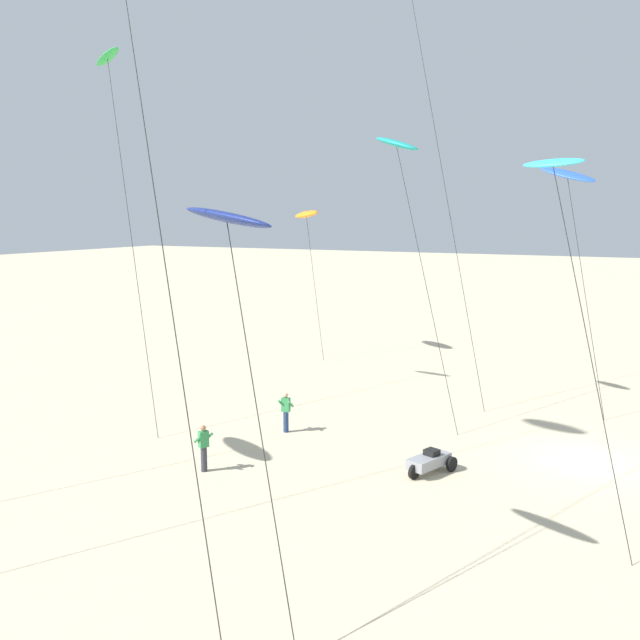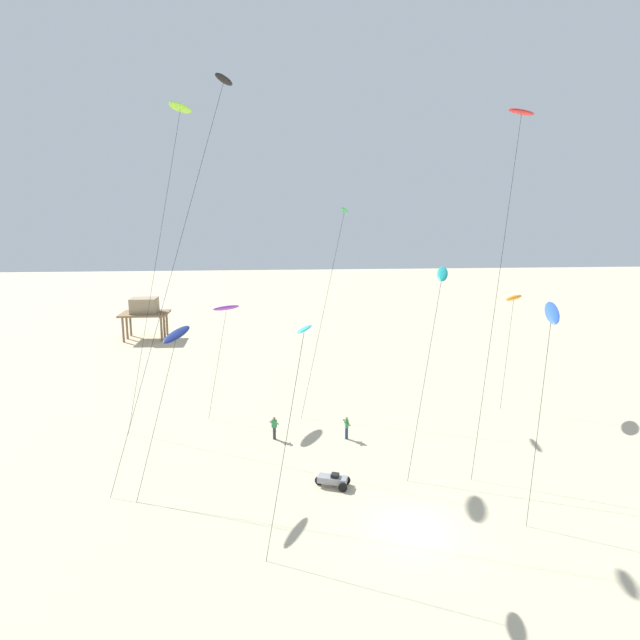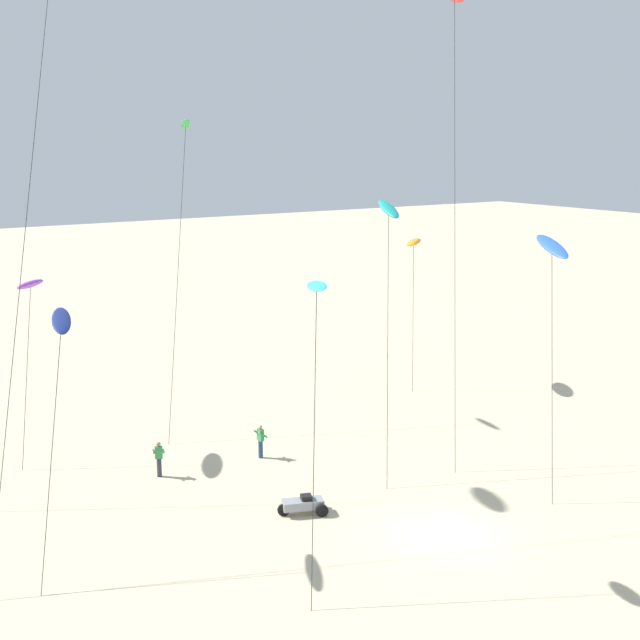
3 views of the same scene
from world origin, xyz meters
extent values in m
plane|color=beige|center=(0.00, 0.00, 0.00)|extent=(260.00, 260.00, 0.00)
ellipsoid|color=#8CD833|center=(-13.65, 19.34, 23.60)|extent=(1.95, 2.86, 0.80)
cylinder|color=#262626|center=(-15.65, 16.58, 11.74)|extent=(4.04, 5.55, 23.50)
ellipsoid|color=green|center=(-0.87, 21.24, 16.03)|extent=(1.23, 2.12, 0.76)
cylinder|color=#262626|center=(-2.88, 18.47, 7.98)|extent=(4.06, 5.57, 15.96)
ellipsoid|color=navy|center=(-12.57, 6.94, 8.87)|extent=(1.63, 3.11, 0.77)
cylinder|color=#262626|center=(-13.65, 5.46, 4.39)|extent=(2.18, 2.99, 8.79)
ellipsoid|color=purple|center=(-10.63, 18.18, 8.46)|extent=(2.46, 3.20, 0.84)
cylinder|color=#262626|center=(-11.37, 17.16, 4.17)|extent=(1.52, 2.09, 8.34)
ellipsoid|color=orange|center=(12.95, 18.27, 8.93)|extent=(2.86, 3.09, 0.82)
cylinder|color=#262626|center=(12.26, 17.32, 4.39)|extent=(1.41, 1.93, 8.79)
ellipsoid|color=#33BFE0|center=(-5.48, 0.85, 10.35)|extent=(1.14, 1.92, 0.39)
cylinder|color=#262626|center=(-6.48, -0.52, 5.14)|extent=(2.03, 2.78, 10.29)
ellipsoid|color=black|center=(-9.88, 13.39, 24.31)|extent=(1.40, 1.97, 0.74)
cylinder|color=#262626|center=(-13.09, 8.97, 12.11)|extent=(6.46, 8.88, 24.23)
ellipsoid|color=blue|center=(7.49, 2.08, 10.72)|extent=(1.51, 2.78, 1.13)
cylinder|color=#262626|center=(6.66, 0.93, 5.32)|extent=(1.70, 2.33, 10.65)
ellipsoid|color=red|center=(9.04, 10.67, 22.13)|extent=(3.00, 2.64, 0.46)
cylinder|color=#262626|center=(6.91, 7.73, 11.00)|extent=(4.29, 5.90, 22.02)
ellipsoid|color=teal|center=(3.76, 8.90, 12.04)|extent=(1.40, 2.50, 0.97)
cylinder|color=#262626|center=(2.34, 6.94, 5.96)|extent=(2.88, 3.96, 11.94)
cylinder|color=navy|center=(-1.89, 11.47, 0.44)|extent=(0.22, 0.22, 0.88)
cube|color=#338C4C|center=(-1.89, 11.47, 1.17)|extent=(0.23, 0.36, 0.58)
sphere|color=tan|center=(-1.89, 11.47, 1.57)|extent=(0.20, 0.20, 0.20)
cylinder|color=#338C4C|center=(-1.91, 11.69, 1.22)|extent=(0.51, 0.14, 0.39)
cylinder|color=#338C4C|center=(-1.87, 11.25, 1.22)|extent=(0.51, 0.14, 0.39)
cylinder|color=#33333D|center=(-7.01, 11.89, 0.44)|extent=(0.22, 0.22, 0.88)
cube|color=#338C4C|center=(-7.01, 11.89, 1.17)|extent=(0.39, 0.32, 0.58)
sphere|color=#9E7051|center=(-7.01, 11.89, 1.57)|extent=(0.20, 0.20, 0.20)
cylinder|color=#338C4C|center=(-7.21, 11.98, 1.22)|extent=(0.29, 0.49, 0.39)
cylinder|color=#338C4C|center=(-6.81, 11.79, 1.22)|extent=(0.29, 0.49, 0.39)
cylinder|color=#846647|center=(-25.59, 43.13, 1.58)|extent=(0.28, 0.28, 3.16)
cylinder|color=#846647|center=(-20.91, 43.13, 1.58)|extent=(0.28, 0.28, 3.16)
cylinder|color=#846647|center=(-25.59, 46.76, 1.58)|extent=(0.28, 0.28, 3.16)
cylinder|color=#846647|center=(-20.91, 46.76, 1.58)|extent=(0.28, 0.28, 3.16)
cylinder|color=#846647|center=(-25.59, 44.95, 1.58)|extent=(0.28, 0.28, 3.16)
cylinder|color=#846647|center=(-20.91, 44.95, 1.58)|extent=(0.28, 0.28, 3.16)
cube|color=#846647|center=(-23.25, 44.95, 3.28)|extent=(5.84, 4.54, 0.24)
cube|color=#9E896B|center=(-23.25, 44.95, 4.34)|extent=(3.21, 2.72, 1.88)
cube|color=gray|center=(-3.65, 4.77, 0.44)|extent=(1.84, 1.23, 0.36)
cube|color=black|center=(-3.51, 4.72, 0.72)|extent=(0.56, 0.56, 0.20)
cylinder|color=black|center=(-4.41, 5.04, 0.26)|extent=(0.53, 0.29, 0.52)
cylinder|color=black|center=(-3.13, 4.09, 0.26)|extent=(0.53, 0.29, 0.52)
cylinder|color=black|center=(-2.82, 4.95, 0.26)|extent=(0.53, 0.29, 0.52)
camera|label=1|loc=(-25.85, -2.08, 8.95)|focal=38.63mm
camera|label=2|loc=(-6.97, -24.30, 15.77)|focal=30.29mm
camera|label=3|loc=(-21.87, -24.50, 15.46)|focal=49.78mm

